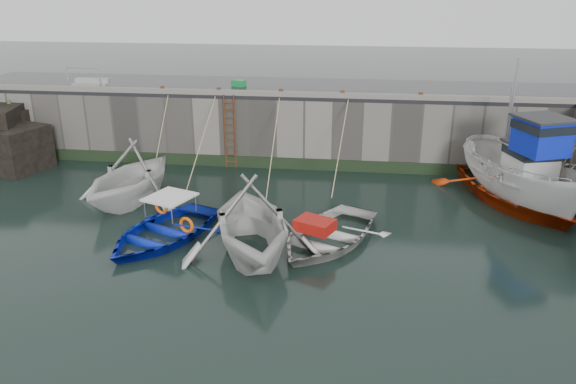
# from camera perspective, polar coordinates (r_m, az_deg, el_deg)

# --- Properties ---
(ground) EXTENTS (120.00, 120.00, 0.00)m
(ground) POSITION_cam_1_polar(r_m,az_deg,el_deg) (15.70, -6.70, -8.98)
(ground) COLOR black
(ground) RESTS_ON ground
(quay_back) EXTENTS (30.00, 5.00, 3.00)m
(quay_back) POSITION_cam_1_polar(r_m,az_deg,el_deg) (26.68, -0.45, 7.18)
(quay_back) COLOR slate
(quay_back) RESTS_ON ground
(road_back) EXTENTS (30.00, 5.00, 0.16)m
(road_back) POSITION_cam_1_polar(r_m,az_deg,el_deg) (26.35, -0.46, 10.52)
(road_back) COLOR black
(road_back) RESTS_ON quay_back
(kerb_back) EXTENTS (30.00, 0.30, 0.20)m
(kerb_back) POSITION_cam_1_polar(r_m,az_deg,el_deg) (24.03, -1.23, 9.96)
(kerb_back) COLOR slate
(kerb_back) RESTS_ON road_back
(algae_back) EXTENTS (30.00, 0.08, 0.50)m
(algae_back) POSITION_cam_1_polar(r_m,az_deg,el_deg) (24.59, -1.24, 2.97)
(algae_back) COLOR black
(algae_back) RESTS_ON ground
(ladder) EXTENTS (0.51, 0.08, 3.20)m
(ladder) POSITION_cam_1_polar(r_m,az_deg,el_deg) (24.55, -5.93, 6.09)
(ladder) COLOR #3F1E0F
(ladder) RESTS_ON ground
(boat_near_white) EXTENTS (5.24, 5.76, 2.62)m
(boat_near_white) POSITION_cam_1_polar(r_m,az_deg,el_deg) (21.81, -15.52, -0.87)
(boat_near_white) COLOR silver
(boat_near_white) RESTS_ON ground
(boat_near_white_rope) EXTENTS (0.04, 3.32, 3.10)m
(boat_near_white_rope) POSITION_cam_1_polar(r_m,az_deg,el_deg) (24.89, -12.49, 2.09)
(boat_near_white_rope) COLOR tan
(boat_near_white_rope) RESTS_ON ground
(boat_near_blue) EXTENTS (4.71, 5.46, 0.95)m
(boat_near_blue) POSITION_cam_1_polar(r_m,az_deg,el_deg) (18.50, -12.62, -4.55)
(boat_near_blue) COLOR #0B21AF
(boat_near_blue) RESTS_ON ground
(boat_near_blue_rope) EXTENTS (0.04, 5.66, 3.10)m
(boat_near_blue_rope) POSITION_cam_1_polar(r_m,az_deg,el_deg) (22.91, -8.51, 0.72)
(boat_near_blue_rope) COLOR tan
(boat_near_blue_rope) RESTS_ON ground
(boat_near_blacktrim) EXTENTS (5.91, 6.36, 2.74)m
(boat_near_blacktrim) POSITION_cam_1_polar(r_m,az_deg,el_deg) (17.08, -3.73, -6.27)
(boat_near_blacktrim) COLOR silver
(boat_near_blacktrim) RESTS_ON ground
(boat_near_blacktrim_rope) EXTENTS (0.04, 6.33, 3.10)m
(boat_near_blacktrim_rope) POSITION_cam_1_polar(r_m,az_deg,el_deg) (21.95, -1.08, 0.05)
(boat_near_blacktrim_rope) COLOR tan
(boat_near_blacktrim_rope) RESTS_ON ground
(boat_near_navy) EXTENTS (5.00, 5.68, 0.98)m
(boat_near_navy) POSITION_cam_1_polar(r_m,az_deg,el_deg) (17.90, 3.95, -4.96)
(boat_near_navy) COLOR silver
(boat_near_navy) RESTS_ON ground
(boat_near_navy_rope) EXTENTS (0.04, 5.26, 3.10)m
(boat_near_navy_rope) POSITION_cam_1_polar(r_m,az_deg,el_deg) (22.31, 4.74, 0.34)
(boat_near_navy_rope) COLOR tan
(boat_near_navy_rope) RESTS_ON ground
(boat_far_white) EXTENTS (4.68, 6.95, 5.51)m
(boat_far_white) POSITION_cam_1_polar(r_m,az_deg,el_deg) (21.90, 22.85, 1.27)
(boat_far_white) COLOR silver
(boat_far_white) RESTS_ON ground
(boat_far_orange) EXTENTS (6.69, 8.01, 4.43)m
(boat_far_orange) POSITION_cam_1_polar(r_m,az_deg,el_deg) (22.66, 22.23, 0.37)
(boat_far_orange) COLOR red
(boat_far_orange) RESTS_ON ground
(fish_crate) EXTENTS (0.70, 0.60, 0.29)m
(fish_crate) POSITION_cam_1_polar(r_m,az_deg,el_deg) (26.41, -5.02, 10.96)
(fish_crate) COLOR #17823D
(fish_crate) RESTS_ON road_back
(railing) EXTENTS (1.60, 1.05, 1.00)m
(railing) POSITION_cam_1_polar(r_m,az_deg,el_deg) (27.70, -19.39, 10.47)
(railing) COLOR #A5A8AD
(railing) RESTS_ON road_back
(bollard_a) EXTENTS (0.18, 0.18, 0.28)m
(bollard_a) POSITION_cam_1_polar(r_m,az_deg,el_deg) (25.34, -12.63, 10.13)
(bollard_a) COLOR #3F1E0F
(bollard_a) RESTS_ON road_back
(bollard_b) EXTENTS (0.18, 0.18, 0.28)m
(bollard_b) POSITION_cam_1_polar(r_m,az_deg,el_deg) (24.61, -7.05, 10.16)
(bollard_b) COLOR #3F1E0F
(bollard_b) RESTS_ON road_back
(bollard_c) EXTENTS (0.18, 0.18, 0.28)m
(bollard_c) POSITION_cam_1_polar(r_m,az_deg,el_deg) (24.09, -0.71, 10.09)
(bollard_c) COLOR #3F1E0F
(bollard_c) RESTS_ON road_back
(bollard_d) EXTENTS (0.18, 0.18, 0.28)m
(bollard_d) POSITION_cam_1_polar(r_m,az_deg,el_deg) (23.87, 5.57, 9.89)
(bollard_d) COLOR #3F1E0F
(bollard_d) RESTS_ON road_back
(bollard_e) EXTENTS (0.18, 0.18, 0.28)m
(bollard_e) POSITION_cam_1_polar(r_m,az_deg,el_deg) (23.99, 13.33, 9.49)
(bollard_e) COLOR #3F1E0F
(bollard_e) RESTS_ON road_back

